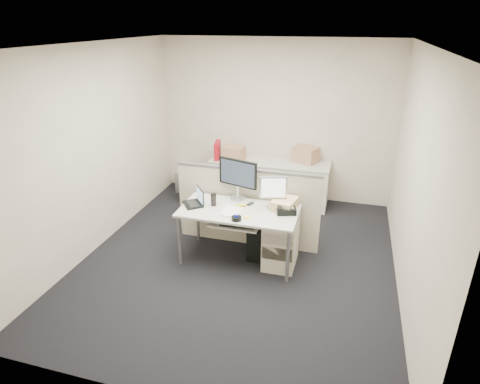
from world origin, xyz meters
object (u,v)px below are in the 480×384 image
(desk, at_px, (239,214))
(laptop, at_px, (192,197))
(desk_phone, at_px, (286,210))
(monitor_main, at_px, (238,180))

(desk, xyz_separation_m, laptop, (-0.62, -0.02, 0.17))
(desk, relative_size, laptop, 5.24)
(laptop, xyz_separation_m, desk_phone, (1.21, 0.10, -0.07))
(desk, height_order, desk_phone, desk_phone)
(laptop, height_order, desk_phone, laptop)
(monitor_main, distance_m, laptop, 0.64)
(monitor_main, height_order, laptop, monitor_main)
(monitor_main, distance_m, desk_phone, 0.77)
(desk, distance_m, monitor_main, 0.48)
(desk, bearing_deg, laptop, -178.15)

